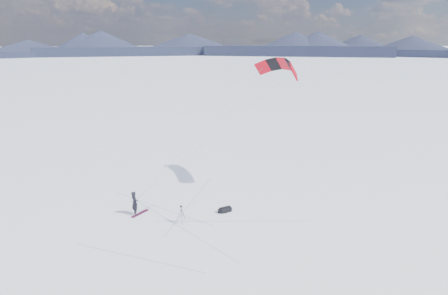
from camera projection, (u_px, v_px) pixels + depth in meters
name	position (u px, v px, depth m)	size (l,w,h in m)	color
ground	(185.00, 218.00, 25.09)	(1800.00, 1800.00, 0.00)	white
horizon_hills	(183.00, 163.00, 23.65)	(704.84, 706.81, 10.38)	black
snow_tracks	(168.00, 224.00, 24.27)	(13.93, 10.25, 0.01)	#A9BEDB
snowkiter	(136.00, 214.00, 25.63)	(0.72, 0.47, 1.96)	black
snowboard	(140.00, 213.00, 25.68)	(1.56, 0.29, 0.04)	maroon
tripod	(181.00, 212.00, 24.21)	(0.67, 0.62, 1.39)	black
gear_bag_a	(225.00, 210.00, 25.94)	(0.96, 0.47, 0.42)	black
gear_bag_b	(222.00, 211.00, 25.82)	(0.76, 0.52, 0.32)	black
power_kite	(279.00, 68.00, 27.95)	(14.32, 5.47, 10.55)	red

